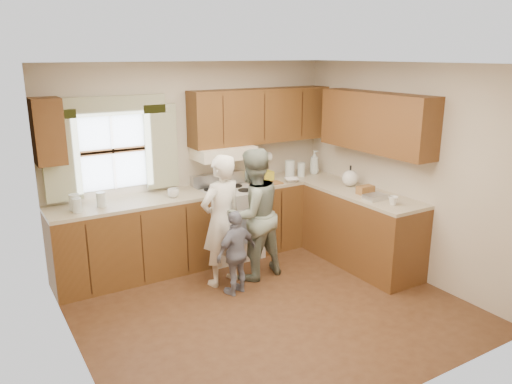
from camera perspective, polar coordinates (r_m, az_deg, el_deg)
room at (r=4.97m, az=1.41°, el=-0.11°), size 3.80×3.80×3.80m
kitchen_fixtures at (r=6.27m, az=0.80°, el=-0.67°), size 3.80×2.25×2.15m
stove at (r=6.53m, az=-3.22°, el=-3.45°), size 0.76×0.67×1.07m
woman_left at (r=5.67m, az=-3.96°, el=-3.29°), size 0.62×0.48×1.53m
woman_right at (r=5.82m, az=-0.39°, el=-2.58°), size 0.82×0.68×1.56m
child at (r=5.52m, az=-2.26°, el=-6.94°), size 0.60×0.38×0.96m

